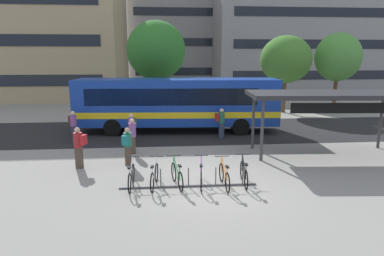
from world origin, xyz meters
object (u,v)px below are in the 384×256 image
(city_bus, at_px, (178,103))
(parked_bicycle_orange_4, at_px, (224,177))
(commuter_red_pack_2, at_px, (221,121))
(street_tree_0, at_px, (338,57))
(commuter_black_pack_1, at_px, (132,133))
(commuter_olive_pack_5, at_px, (132,126))
(parked_bicycle_white_0, at_px, (131,177))
(parked_bicycle_black_5, at_px, (244,174))
(street_tree_1, at_px, (286,60))
(parked_bicycle_green_2, at_px, (177,176))
(commuter_red_pack_0, at_px, (79,145))
(parked_bicycle_white_1, at_px, (154,177))
(parked_bicycle_purple_3, at_px, (201,175))
(commuter_teal_pack_3, at_px, (127,144))
(commuter_maroon_pack_4, at_px, (73,124))
(street_tree_2, at_px, (156,51))
(transit_shelter, at_px, (328,97))

(city_bus, distance_m, parked_bicycle_orange_4, 9.37)
(commuter_red_pack_2, height_order, street_tree_0, street_tree_0)
(commuter_black_pack_1, distance_m, commuter_olive_pack_5, 1.91)
(parked_bicycle_white_0, bearing_deg, parked_bicycle_black_5, -88.88)
(parked_bicycle_black_5, height_order, street_tree_1, street_tree_1)
(parked_bicycle_green_2, relative_size, commuter_red_pack_0, 0.99)
(parked_bicycle_white_1, relative_size, street_tree_0, 0.27)
(parked_bicycle_white_0, height_order, commuter_black_pack_1, commuter_black_pack_1)
(commuter_olive_pack_5, distance_m, street_tree_0, 19.22)
(city_bus, relative_size, commuter_olive_pack_5, 7.57)
(commuter_red_pack_2, bearing_deg, parked_bicycle_purple_3, -107.05)
(commuter_teal_pack_3, height_order, commuter_maroon_pack_4, commuter_maroon_pack_4)
(commuter_teal_pack_3, bearing_deg, parked_bicycle_white_1, -142.84)
(commuter_olive_pack_5, bearing_deg, commuter_red_pack_0, -2.64)
(parked_bicycle_orange_4, relative_size, commuter_teal_pack_3, 1.07)
(parked_bicycle_black_5, bearing_deg, commuter_teal_pack_3, 64.48)
(street_tree_0, bearing_deg, street_tree_2, -177.98)
(commuter_olive_pack_5, bearing_deg, commuter_red_pack_2, 119.72)
(city_bus, distance_m, commuter_olive_pack_5, 3.87)
(transit_shelter, height_order, commuter_red_pack_2, transit_shelter)
(commuter_red_pack_2, bearing_deg, transit_shelter, -40.26)
(parked_bicycle_purple_3, distance_m, parked_bicycle_black_5, 1.54)
(parked_bicycle_purple_3, xyz_separation_m, street_tree_2, (-1.73, 15.48, 4.57))
(parked_bicycle_orange_4, bearing_deg, commuter_maroon_pack_4, 42.52)
(commuter_red_pack_2, bearing_deg, commuter_maroon_pack_4, 178.08)
(commuter_red_pack_0, bearing_deg, parked_bicycle_orange_4, 174.32)
(city_bus, relative_size, commuter_red_pack_2, 7.13)
(city_bus, bearing_deg, transit_shelter, -36.90)
(parked_bicycle_purple_3, xyz_separation_m, parked_bicycle_orange_4, (0.80, -0.18, 0.00))
(commuter_olive_pack_5, relative_size, street_tree_2, 0.22)
(street_tree_0, relative_size, street_tree_2, 0.89)
(parked_bicycle_black_5, bearing_deg, transit_shelter, -48.31)
(parked_bicycle_green_2, bearing_deg, commuter_red_pack_2, -32.87)
(parked_bicycle_white_1, height_order, parked_bicycle_black_5, same)
(parked_bicycle_purple_3, distance_m, commuter_olive_pack_5, 6.93)
(parked_bicycle_green_2, bearing_deg, parked_bicycle_orange_4, -108.81)
(commuter_olive_pack_5, xyz_separation_m, street_tree_0, (16.18, 9.76, 3.53))
(commuter_olive_pack_5, bearing_deg, commuter_teal_pack_3, 24.13)
(transit_shelter, height_order, street_tree_2, street_tree_2)
(parked_bicycle_green_2, relative_size, street_tree_0, 0.26)
(commuter_red_pack_0, relative_size, street_tree_1, 0.28)
(parked_bicycle_orange_4, bearing_deg, parked_bicycle_purple_3, 75.37)
(city_bus, bearing_deg, parked_bicycle_orange_4, -79.48)
(street_tree_2, bearing_deg, commuter_black_pack_1, -95.28)
(parked_bicycle_orange_4, bearing_deg, parked_bicycle_white_0, 84.40)
(commuter_red_pack_2, distance_m, street_tree_2, 10.13)
(commuter_maroon_pack_4, bearing_deg, street_tree_1, 82.67)
(street_tree_0, bearing_deg, parked_bicycle_green_2, -131.43)
(parked_bicycle_green_2, xyz_separation_m, transit_shelter, (7.07, 3.41, 2.34))
(parked_bicycle_white_1, xyz_separation_m, parked_bicycle_black_5, (3.19, -0.03, 0.00))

